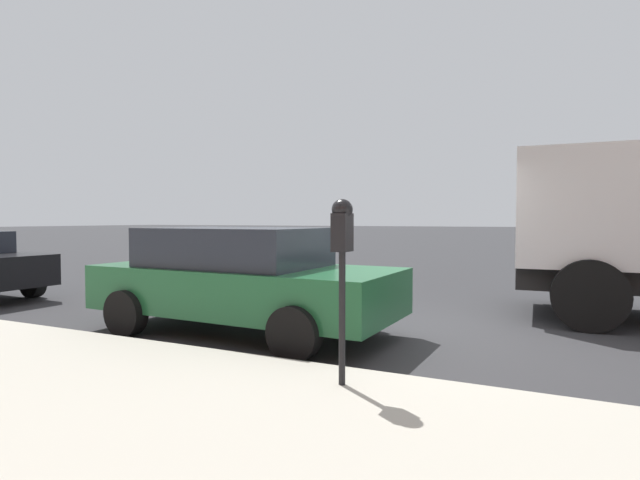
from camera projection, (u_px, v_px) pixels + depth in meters
ground_plane at (406, 334)px, 7.01m from camera, size 220.00×220.00×0.00m
parking_meter at (342, 243)px, 4.42m from camera, size 0.21×0.19×1.67m
car_green at (242, 278)px, 7.06m from camera, size 2.17×4.39×1.49m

